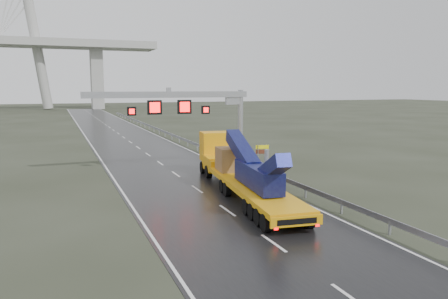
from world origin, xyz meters
name	(u,v)px	position (x,y,z in m)	size (l,w,h in m)	color
ground	(256,231)	(0.00, 0.00, 0.00)	(400.00, 400.00, 0.00)	#272B1E
road	(130,142)	(0.00, 40.00, 0.01)	(11.00, 200.00, 0.02)	black
guardrail	(195,144)	(6.10, 30.00, 0.70)	(0.20, 140.00, 1.40)	gray
sign_gantry	(192,108)	(2.10, 17.99, 5.61)	(14.90, 1.20, 7.42)	#A4A4A0
heavy_haul_truck	(236,167)	(2.72, 9.10, 1.68)	(4.72, 18.60, 4.33)	orange
exit_sign_pair	(262,151)	(8.52, 16.56, 1.48)	(1.22, 0.30, 2.12)	#92959A
striped_barrier	(257,167)	(6.75, 14.00, 0.54)	(0.64, 0.34, 1.08)	red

